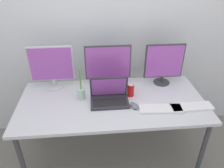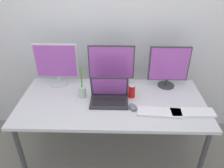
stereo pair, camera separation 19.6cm
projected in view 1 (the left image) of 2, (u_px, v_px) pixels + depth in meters
name	position (u px, v px, depth m)	size (l,w,h in m)	color
ground_plane	(112.00, 155.00, 2.44)	(16.00, 16.00, 0.00)	gray
wall_back	(107.00, 24.00, 2.28)	(7.00, 0.08, 2.60)	silver
work_desk	(112.00, 105.00, 2.09)	(1.74, 0.82, 0.74)	#424247
monitor_left	(52.00, 66.00, 2.15)	(0.43, 0.19, 0.44)	silver
monitor_center	(108.00, 65.00, 2.18)	(0.46, 0.21, 0.44)	#38383D
monitor_right	(164.00, 63.00, 2.22)	(0.40, 0.17, 0.44)	#38383D
laptop_silver	(109.00, 96.00, 2.02)	(0.35, 0.23, 0.24)	#2D2D33
keyboard_main	(161.00, 109.00, 1.93)	(0.38, 0.13, 0.02)	white
keyboard_aux	(192.00, 107.00, 1.96)	(0.37, 0.12, 0.02)	white
mouse_by_keyboard	(134.00, 105.00, 1.96)	(0.06, 0.11, 0.03)	slate
soda_can_near_keyboard	(131.00, 90.00, 2.10)	(0.07, 0.07, 0.13)	red
bamboo_vase	(81.00, 93.00, 2.05)	(0.07, 0.07, 0.31)	#B2D1B7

